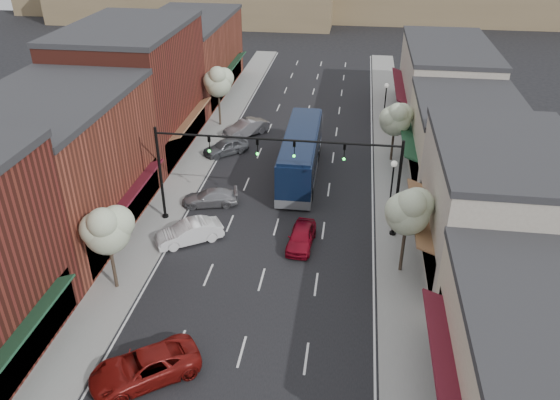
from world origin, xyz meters
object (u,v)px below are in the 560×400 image
at_px(red_hatchback, 301,237).
at_px(parked_car_c, 210,198).
at_px(coach_bus, 301,154).
at_px(lamp_post_far, 386,98).
at_px(parked_car_d, 226,147).
at_px(tree_right_near, 409,210).
at_px(parked_car_a, 145,367).
at_px(parked_car_e, 246,128).
at_px(signal_mast_left, 193,162).
at_px(signal_mast_right, 362,173).
at_px(tree_left_near, 107,228).
at_px(lamp_post_near, 392,180).
at_px(parked_car_b, 189,232).
at_px(tree_right_far, 396,118).
at_px(tree_left_far, 218,81).

xyz_separation_m(red_hatchback, parked_car_c, (-7.29, 4.40, -0.07)).
xyz_separation_m(coach_bus, red_hatchback, (1.17, -10.26, -1.26)).
distance_m(lamp_post_far, parked_car_d, 16.58).
xyz_separation_m(tree_right_near, parked_car_a, (-12.55, -10.26, -3.73)).
bearing_deg(parked_car_e, signal_mast_left, -48.15).
bearing_deg(tree_right_near, coach_bus, 121.51).
bearing_deg(parked_car_d, signal_mast_right, 4.58).
height_order(parked_car_a, parked_car_d, parked_car_a).
bearing_deg(red_hatchback, parked_car_e, 116.24).
height_order(tree_left_near, parked_car_c, tree_left_near).
bearing_deg(lamp_post_near, parked_car_e, 134.22).
height_order(signal_mast_right, parked_car_b, signal_mast_right).
height_order(signal_mast_left, parked_car_b, signal_mast_left).
relative_size(parked_car_c, parked_car_e, 0.92).
relative_size(signal_mast_right, lamp_post_near, 1.85).
height_order(coach_bus, parked_car_c, coach_bus).
height_order(lamp_post_near, parked_car_e, lamp_post_near).
bearing_deg(tree_left_near, signal_mast_left, 71.90).
bearing_deg(signal_mast_left, parked_car_c, 82.87).
xyz_separation_m(signal_mast_right, parked_car_c, (-10.94, 2.40, -4.02)).
height_order(parked_car_a, parked_car_e, parked_car_e).
height_order(coach_bus, parked_car_b, coach_bus).
bearing_deg(parked_car_d, parked_car_e, 126.94).
height_order(tree_right_near, parked_car_e, tree_right_near).
xyz_separation_m(tree_right_far, parked_car_e, (-13.62, 3.99, -3.25)).
bearing_deg(tree_left_far, red_hatchback, -62.87).
bearing_deg(parked_car_b, parked_car_d, 150.36).
xyz_separation_m(tree_right_far, tree_left_near, (-16.60, -20.00, 0.23)).
height_order(parked_car_a, parked_car_c, parked_car_a).
bearing_deg(parked_car_a, signal_mast_left, 150.00).
distance_m(signal_mast_right, lamp_post_near, 3.69).
height_order(lamp_post_near, parked_car_c, lamp_post_near).
distance_m(tree_right_far, tree_left_near, 25.99).
xyz_separation_m(coach_bus, parked_car_a, (-5.00, -22.58, -1.21)).
bearing_deg(parked_car_e, tree_left_near, -53.97).
bearing_deg(coach_bus, parked_car_d, 154.92).
relative_size(tree_right_far, parked_car_e, 1.20).
relative_size(tree_left_far, parked_car_d, 1.49).
xyz_separation_m(signal_mast_left, parked_car_d, (-0.58, 11.43, -3.92)).
bearing_deg(parked_car_b, parked_car_c, 145.83).
bearing_deg(tree_left_far, parked_car_d, -72.50).
bearing_deg(coach_bus, lamp_post_far, 58.52).
bearing_deg(parked_car_c, red_hatchback, 45.49).
bearing_deg(red_hatchback, signal_mast_left, 169.46).
bearing_deg(red_hatchback, parked_car_d, 125.56).
bearing_deg(tree_right_far, parked_car_c, -145.06).
height_order(signal_mast_right, tree_left_near, signal_mast_right).
distance_m(tree_left_near, lamp_post_far, 32.35).
bearing_deg(tree_right_near, lamp_post_near, 94.77).
bearing_deg(tree_right_far, lamp_post_far, 93.88).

